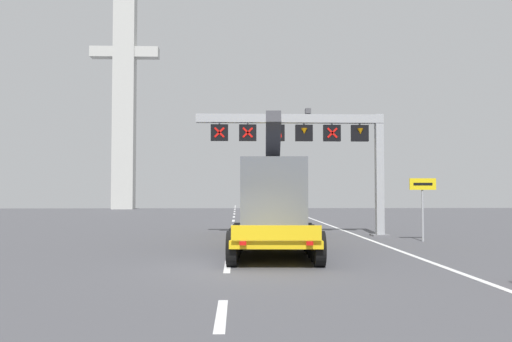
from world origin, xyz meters
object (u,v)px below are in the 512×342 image
exit_sign_yellow (423,195)px  bridge_pylon_distant (125,80)px  overhead_lane_gantry (314,138)px  heavy_haul_truck_yellow (272,199)px

exit_sign_yellow → bridge_pylon_distant: 53.08m
overhead_lane_gantry → bridge_pylon_distant: (-19.01, 42.04, 12.08)m
exit_sign_yellow → overhead_lane_gantry: bearing=146.6°
exit_sign_yellow → heavy_haul_truck_yellow: bearing=-176.8°
overhead_lane_gantry → heavy_haul_truck_yellow: (-2.44, -3.44, -3.12)m
heavy_haul_truck_yellow → bridge_pylon_distant: (-16.57, 45.48, 15.20)m
overhead_lane_gantry → exit_sign_yellow: overhead_lane_gantry is taller
exit_sign_yellow → bridge_pylon_distant: bridge_pylon_distant is taller
overhead_lane_gantry → bridge_pylon_distant: size_ratio=0.30×
exit_sign_yellow → bridge_pylon_distant: (-23.63, 45.09, 15.02)m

